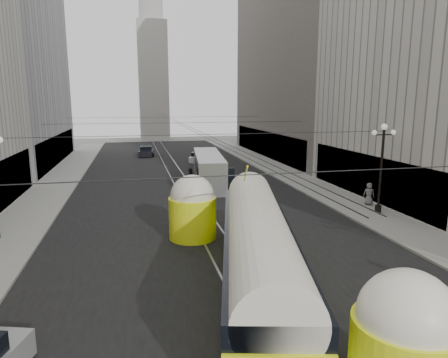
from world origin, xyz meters
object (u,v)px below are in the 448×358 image
pedestrian_sidewalk_right (369,194)px  pedestrian_crossing_b (296,340)px  city_bus (209,168)px  streetcar (258,248)px

pedestrian_sidewalk_right → pedestrian_crossing_b: bearing=73.9°
pedestrian_crossing_b → pedestrian_sidewalk_right: bearing=136.4°
city_bus → streetcar: bearing=-95.2°
streetcar → pedestrian_sidewalk_right: (12.61, 11.40, -0.89)m
pedestrian_crossing_b → city_bus: bearing=169.7°
pedestrian_crossing_b → pedestrian_sidewalk_right: pedestrian_sidewalk_right is taller
city_bus → pedestrian_crossing_b: bearing=-95.0°
pedestrian_sidewalk_right → city_bus: bearing=-24.4°
streetcar → pedestrian_crossing_b: 5.17m
streetcar → pedestrian_sidewalk_right: 17.02m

